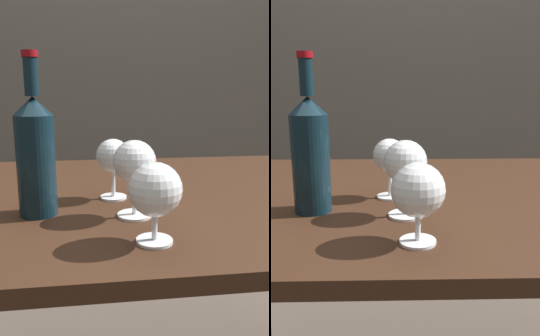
{
  "view_description": "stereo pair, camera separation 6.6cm",
  "coord_description": "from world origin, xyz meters",
  "views": [
    {
      "loc": [
        -0.16,
        -0.82,
        1.0
      ],
      "look_at": [
        -0.08,
        -0.17,
        0.85
      ],
      "focal_mm": 37.57,
      "sensor_mm": 36.0,
      "label": 1
    },
    {
      "loc": [
        -0.09,
        -0.82,
        1.0
      ],
      "look_at": [
        -0.08,
        -0.17,
        0.85
      ],
      "focal_mm": 37.57,
      "sensor_mm": 36.0,
      "label": 2
    }
  ],
  "objects": [
    {
      "name": "dining_table",
      "position": [
        0.0,
        0.0,
        0.66
      ],
      "size": [
        1.31,
        0.82,
        0.76
      ],
      "color": "#382114",
      "rests_on": "ground_plane"
    },
    {
      "name": "back_wall",
      "position": [
        0.0,
        1.16,
        1.3
      ],
      "size": [
        5.0,
        0.08,
        2.6
      ],
      "primitive_type": "cube",
      "color": "#59544F",
      "rests_on": "ground_plane"
    },
    {
      "name": "wine_glass_rose",
      "position": [
        -0.06,
        -0.3,
        0.84
      ],
      "size": [
        0.09,
        0.09,
        0.13
      ],
      "color": "white",
      "rests_on": "dining_table"
    },
    {
      "name": "wine_bottle",
      "position": [
        -0.26,
        -0.14,
        0.88
      ],
      "size": [
        0.07,
        0.07,
        0.31
      ],
      "color": "#0F232D",
      "rests_on": "dining_table"
    },
    {
      "name": "wine_glass_port",
      "position": [
        -0.11,
        -0.05,
        0.85
      ],
      "size": [
        0.07,
        0.07,
        0.14
      ],
      "color": "white",
      "rests_on": "dining_table"
    },
    {
      "name": "wine_glass_merlot",
      "position": [
        -0.08,
        -0.17,
        0.86
      ],
      "size": [
        0.08,
        0.08,
        0.15
      ],
      "color": "white",
      "rests_on": "dining_table"
    }
  ]
}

